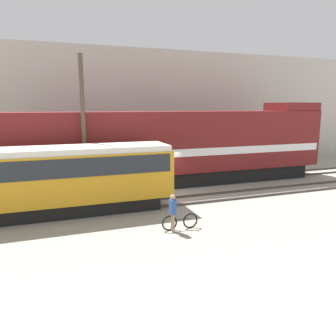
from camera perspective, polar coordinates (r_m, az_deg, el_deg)
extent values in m
plane|color=#9E998C|center=(20.29, -0.67, -4.57)|extent=(120.00, 120.00, 0.00)
cube|color=#47423D|center=(17.96, 2.01, -6.39)|extent=(60.00, 0.07, 0.14)
cube|color=#47423D|center=(19.24, 0.43, -5.21)|extent=(60.00, 0.07, 0.14)
cube|color=#47423D|center=(21.60, -1.93, -3.43)|extent=(60.00, 0.07, 0.14)
cube|color=#47423D|center=(22.93, -3.03, -2.61)|extent=(60.00, 0.07, 0.14)
cube|color=#B7B2A8|center=(30.27, -7.67, 9.94)|extent=(49.01, 6.00, 9.97)
cube|color=black|center=(22.69, 1.46, -1.62)|extent=(19.99, 2.55, 1.00)
cube|color=maroon|center=(22.29, 1.49, 4.68)|extent=(21.73, 3.00, 4.01)
cube|color=white|center=(22.36, 1.48, 3.15)|extent=(21.29, 3.04, 0.50)
cube|color=maroon|center=(27.01, 20.68, 9.96)|extent=(3.00, 2.85, 0.60)
cube|color=black|center=(17.39, -18.01, -6.53)|extent=(9.79, 2.00, 0.70)
cube|color=orange|center=(17.01, -18.31, -1.56)|extent=(11.12, 2.50, 2.39)
cube|color=#1E2328|center=(16.89, -18.44, 0.57)|extent=(10.68, 2.54, 0.90)
cube|color=silver|center=(16.79, -18.58, 2.93)|extent=(10.90, 2.38, 0.30)
torus|color=black|center=(14.74, 3.91, -9.14)|extent=(0.70, 0.09, 0.69)
torus|color=black|center=(14.42, 0.27, -9.58)|extent=(0.70, 0.09, 0.69)
cylinder|color=black|center=(14.53, 2.11, -8.91)|extent=(0.83, 0.06, 0.04)
cylinder|color=black|center=(14.41, 0.84, -8.93)|extent=(0.03, 0.03, 0.31)
cylinder|color=#262626|center=(14.61, 3.93, -7.68)|extent=(0.03, 0.44, 0.02)
cylinder|color=#8C7A5B|center=(14.37, 0.72, -9.40)|extent=(0.11, 0.11, 0.82)
cylinder|color=#8C7A5B|center=(14.23, 0.93, -9.61)|extent=(0.11, 0.11, 0.82)
cube|color=#264C8C|center=(14.06, 0.83, -6.75)|extent=(0.23, 0.37, 0.63)
sphere|color=tan|center=(13.94, 0.84, -5.08)|extent=(0.22, 0.22, 0.22)
cylinder|color=#4C3D2D|center=(18.78, -14.47, 6.44)|extent=(0.24, 0.24, 8.12)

